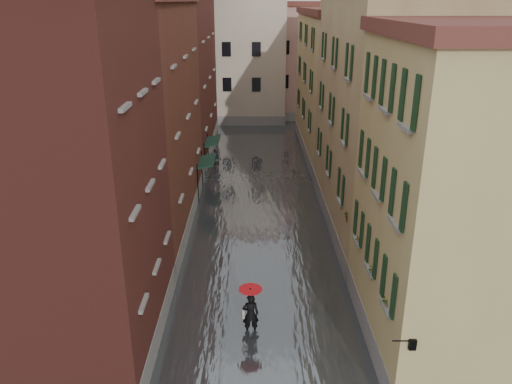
{
  "coord_description": "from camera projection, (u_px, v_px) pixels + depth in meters",
  "views": [
    {
      "loc": [
        -0.38,
        -18.2,
        12.55
      ],
      "look_at": [
        -0.22,
        6.62,
        3.0
      ],
      "focal_mm": 35.0,
      "sensor_mm": 36.0,
      "label": 1
    }
  ],
  "objects": [
    {
      "name": "wall_lantern",
      "position": [
        411.0,
        343.0,
        14.84
      ],
      "size": [
        0.71,
        0.22,
        0.35
      ],
      "color": "black",
      "rests_on": "ground"
    },
    {
      "name": "floodwater",
      "position": [
        259.0,
        198.0,
        33.59
      ],
      "size": [
        10.0,
        60.0,
        0.2
      ],
      "primitive_type": "cube",
      "color": "#505558",
      "rests_on": "ground"
    },
    {
      "name": "window_planters",
      "position": [
        368.0,
        247.0,
        19.52
      ],
      "size": [
        0.59,
        8.01,
        0.84
      ],
      "color": "maroon",
      "rests_on": "ground"
    },
    {
      "name": "building_left_far",
      "position": [
        173.0,
        72.0,
        41.34
      ],
      "size": [
        6.0,
        16.0,
        14.0
      ],
      "primitive_type": "cube",
      "color": "maroon",
      "rests_on": "ground"
    },
    {
      "name": "building_right_near",
      "position": [
        462.0,
        206.0,
        17.61
      ],
      "size": [
        6.0,
        8.0,
        11.5
      ],
      "primitive_type": "cube",
      "color": "tan",
      "rests_on": "ground"
    },
    {
      "name": "building_right_far",
      "position": [
        340.0,
        87.0,
        41.87
      ],
      "size": [
        6.0,
        16.0,
        11.5
      ],
      "primitive_type": "cube",
      "color": "tan",
      "rests_on": "ground"
    },
    {
      "name": "ground",
      "position": [
        262.0,
        312.0,
        21.49
      ],
      "size": [
        120.0,
        120.0,
        0.0
      ],
      "primitive_type": "plane",
      "color": "#515153",
      "rests_on": "ground"
    },
    {
      "name": "awning_near",
      "position": [
        206.0,
        162.0,
        33.27
      ],
      "size": [
        1.09,
        2.92,
        2.8
      ],
      "color": "#153024",
      "rests_on": "ground"
    },
    {
      "name": "building_end_pink",
      "position": [
        309.0,
        62.0,
        56.71
      ],
      "size": [
        10.0,
        9.0,
        12.0
      ],
      "primitive_type": "cube",
      "color": "tan",
      "rests_on": "ground"
    },
    {
      "name": "awning_far",
      "position": [
        212.0,
        142.0,
        38.0
      ],
      "size": [
        1.09,
        3.05,
        2.8
      ],
      "color": "#153024",
      "rests_on": "ground"
    },
    {
      "name": "pedestrian_main",
      "position": [
        250.0,
        307.0,
        19.67
      ],
      "size": [
        0.96,
        0.96,
        2.06
      ],
      "color": "black",
      "rests_on": "ground"
    },
    {
      "name": "building_left_mid",
      "position": [
        133.0,
        122.0,
        27.6
      ],
      "size": [
        6.0,
        14.0,
        12.5
      ],
      "primitive_type": "cube",
      "color": "brown",
      "rests_on": "ground"
    },
    {
      "name": "building_right_mid",
      "position": [
        386.0,
        117.0,
        27.6
      ],
      "size": [
        6.0,
        14.0,
        13.0
      ],
      "primitive_type": "cube",
      "color": "tan",
      "rests_on": "ground"
    },
    {
      "name": "pedestrian_far",
      "position": [
        217.0,
        160.0,
        39.28
      ],
      "size": [
        0.92,
        0.78,
        1.65
      ],
      "primitive_type": "imported",
      "rotation": [
        0.0,
        0.0,
        -0.22
      ],
      "color": "black",
      "rests_on": "ground"
    },
    {
      "name": "building_left_near",
      "position": [
        62.0,
        188.0,
        17.25
      ],
      "size": [
        6.0,
        8.0,
        13.0
      ],
      "primitive_type": "cube",
      "color": "maroon",
      "rests_on": "ground"
    },
    {
      "name": "building_end_cream",
      "position": [
        229.0,
        60.0,
        54.61
      ],
      "size": [
        12.0,
        9.0,
        13.0
      ],
      "primitive_type": "cube",
      "color": "beige",
      "rests_on": "ground"
    }
  ]
}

